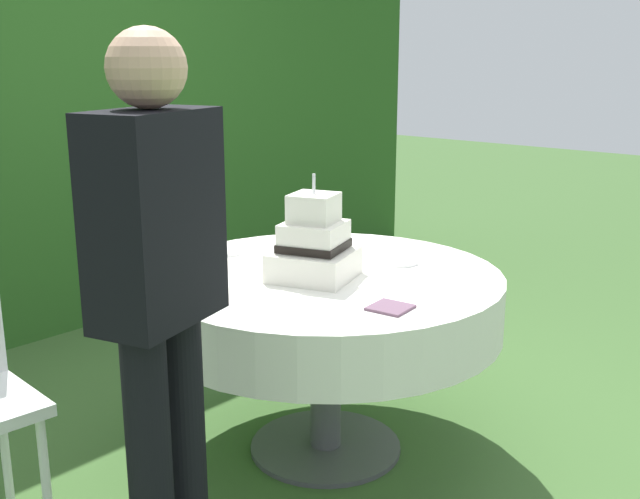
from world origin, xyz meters
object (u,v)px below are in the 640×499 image
(serving_plate_near, at_px, (189,283))
(napkin_stack, at_px, (390,308))
(serving_plate_right, at_px, (293,246))
(standing_person, at_px, (159,292))
(cake_table, at_px, (326,302))
(wedding_cake, at_px, (313,246))
(serving_plate_far, at_px, (402,262))
(serving_plate_left, at_px, (228,252))

(serving_plate_near, height_order, napkin_stack, serving_plate_near)
(napkin_stack, bearing_deg, serving_plate_right, 64.70)
(serving_plate_right, bearing_deg, standing_person, -152.15)
(cake_table, distance_m, serving_plate_right, 0.43)
(cake_table, bearing_deg, serving_plate_near, 148.51)
(wedding_cake, relative_size, serving_plate_far, 3.02)
(serving_plate_near, relative_size, napkin_stack, 1.13)
(serving_plate_right, bearing_deg, serving_plate_far, -79.04)
(serving_plate_near, distance_m, standing_person, 0.73)
(serving_plate_right, relative_size, standing_person, 0.07)
(standing_person, bearing_deg, cake_table, 14.18)
(serving_plate_far, bearing_deg, cake_table, 155.29)
(wedding_cake, height_order, serving_plate_near, wedding_cake)
(wedding_cake, height_order, serving_plate_left, wedding_cake)
(serving_plate_near, bearing_deg, wedding_cake, -37.47)
(serving_plate_near, xyz_separation_m, napkin_stack, (0.26, -0.70, -0.00))
(cake_table, distance_m, wedding_cake, 0.25)
(napkin_stack, bearing_deg, wedding_cake, 76.98)
(napkin_stack, bearing_deg, standing_person, 165.60)
(standing_person, bearing_deg, serving_plate_left, 39.56)
(wedding_cake, xyz_separation_m, serving_plate_far, (0.37, -0.13, -0.11))
(cake_table, relative_size, standing_person, 0.83)
(serving_plate_right, distance_m, napkin_stack, 0.88)
(wedding_cake, bearing_deg, serving_plate_far, -18.98)
(wedding_cake, bearing_deg, napkin_stack, -103.02)
(wedding_cake, bearing_deg, standing_person, -165.07)
(serving_plate_near, relative_size, serving_plate_left, 1.13)
(serving_plate_left, relative_size, serving_plate_right, 1.14)
(standing_person, bearing_deg, serving_plate_near, 45.41)
(serving_plate_near, relative_size, standing_person, 0.09)
(napkin_stack, relative_size, standing_person, 0.08)
(napkin_stack, bearing_deg, serving_plate_left, 82.39)
(serving_plate_near, distance_m, serving_plate_right, 0.64)
(serving_plate_near, bearing_deg, serving_plate_right, 8.51)
(serving_plate_near, height_order, serving_plate_left, same)
(standing_person, bearing_deg, napkin_stack, -14.40)
(serving_plate_far, bearing_deg, serving_plate_near, 151.14)
(serving_plate_far, xyz_separation_m, standing_person, (-1.23, -0.10, 0.19))
(serving_plate_left, relative_size, standing_person, 0.08)
(wedding_cake, bearing_deg, cake_table, 5.64)
(serving_plate_near, distance_m, serving_plate_far, 0.84)
(wedding_cake, xyz_separation_m, serving_plate_right, (0.28, 0.37, -0.11))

